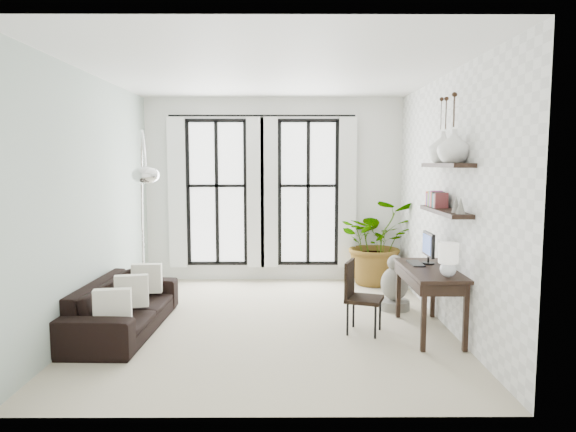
{
  "coord_description": "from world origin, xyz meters",
  "views": [
    {
      "loc": [
        0.21,
        -6.51,
        2.09
      ],
      "look_at": [
        0.24,
        0.3,
        1.37
      ],
      "focal_mm": 32.0,
      "sensor_mm": 36.0,
      "label": 1
    }
  ],
  "objects_px": {
    "plant": "(377,242)",
    "buddha": "(395,287)",
    "sofa": "(124,306)",
    "arc_lamp": "(143,174)",
    "desk": "(430,274)",
    "desk_chair": "(358,292)"
  },
  "relations": [
    {
      "from": "sofa",
      "to": "buddha",
      "type": "relative_size",
      "value": 2.74
    },
    {
      "from": "sofa",
      "to": "plant",
      "type": "xyz_separation_m",
      "value": [
        3.58,
        2.45,
        0.42
      ]
    },
    {
      "from": "desk_chair",
      "to": "arc_lamp",
      "type": "distance_m",
      "value": 3.21
    },
    {
      "from": "sofa",
      "to": "arc_lamp",
      "type": "height_order",
      "value": "arc_lamp"
    },
    {
      "from": "arc_lamp",
      "to": "buddha",
      "type": "height_order",
      "value": "arc_lamp"
    },
    {
      "from": "buddha",
      "to": "sofa",
      "type": "bearing_deg",
      "value": -165.63
    },
    {
      "from": "plant",
      "to": "desk",
      "type": "height_order",
      "value": "plant"
    },
    {
      "from": "desk_chair",
      "to": "sofa",
      "type": "bearing_deg",
      "value": -161.64
    },
    {
      "from": "sofa",
      "to": "desk",
      "type": "distance_m",
      "value": 3.77
    },
    {
      "from": "sofa",
      "to": "desk_chair",
      "type": "height_order",
      "value": "desk_chair"
    },
    {
      "from": "plant",
      "to": "buddha",
      "type": "bearing_deg",
      "value": -90.84
    },
    {
      "from": "plant",
      "to": "desk",
      "type": "distance_m",
      "value": 2.62
    },
    {
      "from": "sofa",
      "to": "arc_lamp",
      "type": "distance_m",
      "value": 1.74
    },
    {
      "from": "desk_chair",
      "to": "buddha",
      "type": "xyz_separation_m",
      "value": [
        0.66,
        0.98,
        -0.18
      ]
    },
    {
      "from": "buddha",
      "to": "desk",
      "type": "bearing_deg",
      "value": -79.95
    },
    {
      "from": "desk_chair",
      "to": "buddha",
      "type": "distance_m",
      "value": 1.2
    },
    {
      "from": "desk_chair",
      "to": "arc_lamp",
      "type": "relative_size",
      "value": 0.35
    },
    {
      "from": "plant",
      "to": "buddha",
      "type": "distance_m",
      "value": 1.59
    },
    {
      "from": "sofa",
      "to": "plant",
      "type": "distance_m",
      "value": 4.35
    },
    {
      "from": "desk",
      "to": "desk_chair",
      "type": "height_order",
      "value": "desk"
    },
    {
      "from": "plant",
      "to": "sofa",
      "type": "bearing_deg",
      "value": -145.61
    },
    {
      "from": "plant",
      "to": "desk_chair",
      "type": "distance_m",
      "value": 2.62
    }
  ]
}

